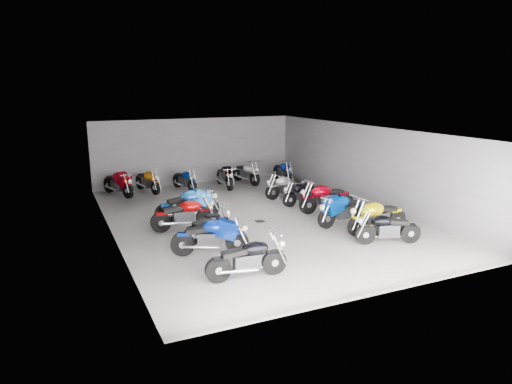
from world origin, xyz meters
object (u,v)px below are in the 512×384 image
drain_grate (260,221)px  motorcycle_back_e (246,173)px  motorcycle_back_b (148,181)px  motorcycle_left_c (209,226)px  motorcycle_right_b (377,217)px  motorcycle_right_e (303,193)px  motorcycle_right_c (343,210)px  motorcycle_back_c (185,180)px  motorcycle_right_f (287,186)px  motorcycle_back_d (225,177)px  motorcycle_left_d (184,214)px  motorcycle_left_a (248,259)px  motorcycle_back_a (118,183)px  motorcycle_right_a (387,228)px  motorcycle_right_d (326,198)px  motorcycle_left_b (211,237)px  motorcycle_left_e (188,205)px  motorcycle_back_f (283,172)px

drain_grate → motorcycle_back_e: (2.19, 6.27, 0.53)m
motorcycle_back_b → motorcycle_left_c: bearing=78.5°
motorcycle_right_b → motorcycle_right_e: motorcycle_right_b is taller
motorcycle_right_c → drain_grate: bearing=49.0°
motorcycle_back_c → motorcycle_right_f: bearing=124.3°
motorcycle_back_d → motorcycle_back_e: 1.41m
motorcycle_left_d → motorcycle_back_c: 6.09m
motorcycle_left_a → motorcycle_back_a: bearing=-166.6°
motorcycle_right_a → motorcycle_right_e: 5.17m
motorcycle_left_c → motorcycle_right_d: size_ratio=0.78×
motorcycle_left_b → motorcycle_left_c: bearing=-177.5°
motorcycle_right_d → drain_grate: bearing=93.7°
motorcycle_left_e → motorcycle_back_d: 5.63m
motorcycle_left_a → motorcycle_right_d: size_ratio=0.92×
motorcycle_back_c → motorcycle_left_c: bearing=66.8°
motorcycle_right_c → motorcycle_right_f: size_ratio=1.05×
motorcycle_right_b → motorcycle_right_d: motorcycle_right_b is taller
motorcycle_right_d → motorcycle_back_a: (-6.83, 6.09, -0.00)m
motorcycle_left_c → motorcycle_back_e: size_ratio=0.81×
motorcycle_right_a → motorcycle_back_d: motorcycle_back_d is taller
motorcycle_right_c → motorcycle_right_e: size_ratio=1.13×
motorcycle_right_f → motorcycle_back_d: size_ratio=0.95×
drain_grate → motorcycle_back_c: motorcycle_back_c is taller
motorcycle_right_c → motorcycle_right_e: bearing=-10.9°
motorcycle_left_d → motorcycle_left_e: (0.42, 0.95, 0.04)m
drain_grate → motorcycle_back_f: size_ratio=0.14×
motorcycle_back_b → motorcycle_left_d: bearing=75.3°
drain_grate → motorcycle_left_c: motorcycle_left_c is taller
motorcycle_right_e → motorcycle_right_f: (-0.03, 1.34, 0.04)m
motorcycle_right_d → motorcycle_back_b: motorcycle_right_d is taller
drain_grate → motorcycle_back_e: size_ratio=0.14×
motorcycle_left_d → motorcycle_back_d: 6.65m
motorcycle_right_d → motorcycle_right_f: motorcycle_right_d is taller
motorcycle_left_b → motorcycle_back_e: (4.86, 8.70, 0.00)m
motorcycle_back_b → motorcycle_back_d: (3.54, -0.58, 0.01)m
motorcycle_right_e → motorcycle_left_b: bearing=119.6°
motorcycle_back_f → motorcycle_left_a: bearing=63.4°
drain_grate → motorcycle_right_d: bearing=2.3°
motorcycle_left_e → motorcycle_right_d: (5.13, -1.01, -0.02)m
motorcycle_back_f → motorcycle_right_b: bearing=88.2°
motorcycle_right_a → motorcycle_back_d: (-1.67, 9.55, 0.05)m
motorcycle_right_e → motorcycle_back_c: 5.88m
motorcycle_left_d → motorcycle_right_f: bearing=119.1°
motorcycle_left_e → motorcycle_right_d: 5.23m
motorcycle_right_a → motorcycle_right_b: 1.01m
motorcycle_right_b → motorcycle_back_c: 9.69m
motorcycle_left_c → motorcycle_back_d: 7.64m
motorcycle_right_e → motorcycle_left_d: bearing=96.5°
motorcycle_left_d → motorcycle_back_e: size_ratio=0.99×
motorcycle_left_e → motorcycle_left_b: bearing=-9.2°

